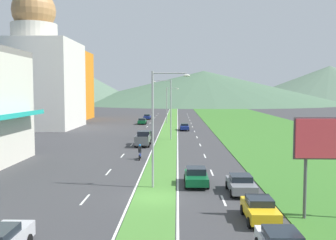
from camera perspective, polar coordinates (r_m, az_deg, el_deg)
ground_plane at (r=29.61m, az=-2.02°, el=-11.41°), size 600.00×600.00×0.00m
grass_median at (r=88.83m, az=0.29°, el=-0.88°), size 3.20×240.00×0.06m
grass_verge_right at (r=90.80m, az=13.40°, el=-0.88°), size 24.00×240.00×0.06m
lane_dash_left_2 at (r=29.91m, az=-12.07°, el=-11.33°), size 0.16×2.80×0.01m
lane_dash_left_3 at (r=39.21m, az=-8.72°, el=-7.55°), size 0.16×2.80×0.01m
lane_dash_left_4 at (r=48.70m, az=-6.69°, el=-5.21°), size 0.16×2.80×0.01m
lane_dash_left_5 at (r=58.28m, az=-5.34°, el=-3.63°), size 0.16×2.80×0.01m
lane_dash_left_6 at (r=67.91m, az=-4.37°, el=-2.50°), size 0.16×2.80×0.01m
lane_dash_left_7 at (r=77.58m, az=-3.65°, el=-1.65°), size 0.16×2.80×0.01m
lane_dash_left_8 at (r=87.27m, az=-3.08°, el=-0.99°), size 0.16×2.80×0.01m
lane_dash_left_9 at (r=96.98m, az=-2.63°, el=-0.46°), size 0.16×2.80×0.01m
lane_dash_left_10 at (r=106.70m, az=-2.26°, el=-0.03°), size 0.16×2.80×0.01m
lane_dash_left_11 at (r=116.43m, az=-1.96°, el=0.33°), size 0.16×2.80×0.01m
lane_dash_left_12 at (r=126.17m, az=-1.70°, el=0.64°), size 0.16×2.80×0.01m
lane_dash_left_13 at (r=135.91m, az=-1.47°, el=0.90°), size 0.16×2.80×0.01m
lane_dash_right_2 at (r=29.32m, az=8.14°, el=-11.60°), size 0.16×2.80×0.01m
lane_dash_right_3 at (r=38.76m, az=6.43°, el=-7.66°), size 0.16×2.80×0.01m
lane_dash_right_4 at (r=48.33m, az=5.42°, el=-5.27°), size 0.16×2.80×0.01m
lane_dash_right_5 at (r=57.97m, az=4.74°, el=-3.67°), size 0.16×2.80×0.01m
lane_dash_right_6 at (r=67.65m, az=4.26°, el=-2.53°), size 0.16×2.80×0.01m
lane_dash_right_7 at (r=77.35m, az=3.90°, el=-1.67°), size 0.16×2.80×0.01m
lane_dash_right_8 at (r=87.07m, az=3.62°, el=-1.01°), size 0.16×2.80×0.01m
lane_dash_right_9 at (r=96.80m, az=3.40°, el=-0.47°), size 0.16×2.80×0.01m
lane_dash_right_10 at (r=106.54m, az=3.22°, el=-0.04°), size 0.16×2.80×0.01m
lane_dash_right_11 at (r=116.28m, az=3.07°, el=0.32°), size 0.16×2.80×0.01m
lane_dash_right_12 at (r=126.03m, az=2.94°, el=0.63°), size 0.16×2.80×0.01m
lane_dash_right_13 at (r=135.78m, az=2.83°, el=0.89°), size 0.16×2.80×0.01m
edge_line_median_left at (r=88.89m, az=-0.84°, el=-0.89°), size 0.16×240.00×0.01m
edge_line_median_right at (r=88.82m, az=1.42°, el=-0.89°), size 0.16×240.00×0.01m
domed_building at (r=89.04m, az=-18.87°, el=6.39°), size 17.54×17.54×29.64m
midrise_colored at (r=113.85m, az=-15.90°, el=4.86°), size 16.96×16.96×19.00m
hill_far_left at (r=267.97m, az=-18.81°, el=6.30°), size 135.42×135.42×37.06m
hill_far_center at (r=261.59m, az=5.26°, el=4.84°), size 178.70×178.70×21.39m
hill_far_right at (r=346.07m, az=22.58°, el=4.98°), size 150.10×150.10×28.55m
street_lamp_near at (r=31.72m, az=-1.66°, el=-0.21°), size 3.14×0.34×9.60m
street_lamp_mid at (r=63.67m, az=0.13°, el=2.15°), size 3.12×0.44×9.85m
street_lamp_far at (r=95.68m, az=0.04°, el=2.56°), size 3.06×0.43×8.88m
billboard_roadside at (r=25.99m, az=22.99°, el=-3.21°), size 4.77×0.28×6.40m
car_0 at (r=25.22m, az=13.30°, el=-12.57°), size 1.91×4.01×1.44m
car_1 at (r=79.28m, az=2.43°, el=-1.00°), size 1.88×4.71×1.40m
car_2 at (r=110.03m, az=-3.07°, el=0.48°), size 1.95×4.65×1.45m
car_3 at (r=64.68m, az=-3.06°, el=-2.16°), size 1.99×4.59×1.46m
car_4 at (r=31.38m, az=10.64°, el=-9.19°), size 2.04×4.20×1.42m
car_7 at (r=33.49m, az=4.15°, el=-8.23°), size 2.02×4.28×1.50m
car_8 at (r=93.77m, az=-3.81°, el=-0.17°), size 1.99×4.14×1.48m
pickup_truck_0 at (r=57.25m, az=-3.66°, el=-2.78°), size 2.18×5.40×2.00m
motorcycle_rider at (r=45.75m, az=-4.15°, el=-4.87°), size 0.36×2.00×1.80m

